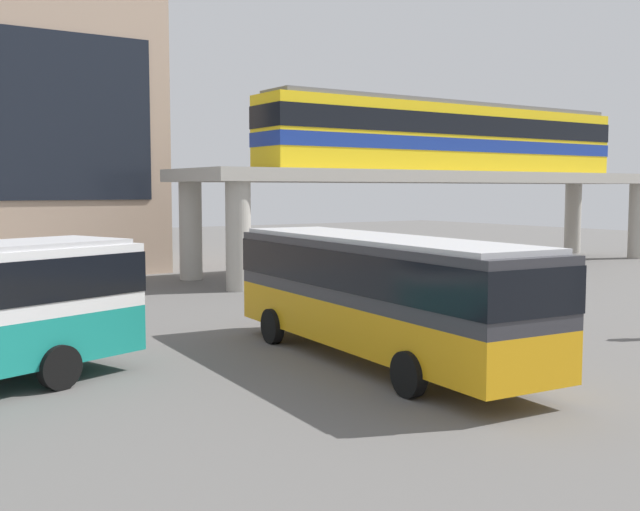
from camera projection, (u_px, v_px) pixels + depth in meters
ground_plane at (255, 320)px, 26.00m from camera, size 120.00×120.00×0.00m
elevated_platform at (444, 185)px, 43.10m from camera, size 30.88×6.59×5.34m
train at (451, 137)px, 43.12m from camera, size 23.92×2.96×3.84m
bus_main at (377, 285)px, 19.49m from camera, size 3.35×11.20×3.22m
bicycle_brown at (512, 266)px, 40.79m from camera, size 1.78×0.35×1.04m
bicycle_blue at (521, 271)px, 38.21m from camera, size 1.79×0.21×1.04m
bicycle_orange at (562, 269)px, 39.10m from camera, size 1.74×0.56×1.04m
bicycle_red at (413, 283)px, 33.16m from camera, size 1.74×0.54×1.04m
pedestrian_at_kerb at (445, 275)px, 31.85m from camera, size 0.43×0.32×1.80m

